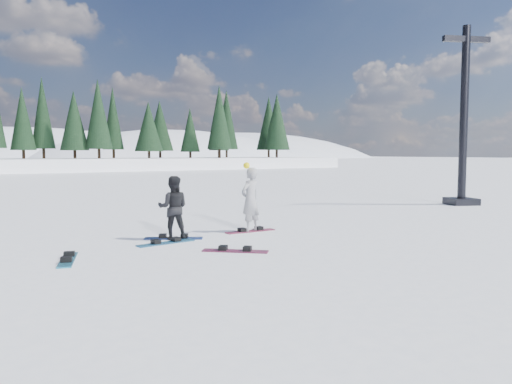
% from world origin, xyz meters
% --- Properties ---
extents(ground, '(420.00, 420.00, 0.00)m').
position_xyz_m(ground, '(0.00, 0.00, 0.00)').
color(ground, white).
rests_on(ground, ground).
extents(lift_tower, '(2.01, 1.50, 7.58)m').
position_xyz_m(lift_tower, '(11.80, 2.70, 3.08)').
color(lift_tower, black).
rests_on(lift_tower, ground).
extents(snowboarder_woman, '(0.77, 0.62, 1.97)m').
position_xyz_m(snowboarder_woman, '(0.19, 1.25, 0.92)').
color(snowboarder_woman, '#9FA0A5').
rests_on(snowboarder_woman, ground).
extents(snowboarder_man, '(0.99, 0.92, 1.64)m').
position_xyz_m(snowboarder_man, '(-2.12, 1.33, 0.82)').
color(snowboarder_man, black).
rests_on(snowboarder_man, ground).
extents(snowboard_woman, '(1.51, 0.31, 0.03)m').
position_xyz_m(snowboard_woman, '(0.19, 1.25, 0.01)').
color(snowboard_woman, '#992144').
rests_on(snowboard_woman, ground).
extents(snowboard_man, '(1.43, 1.01, 0.03)m').
position_xyz_m(snowboard_man, '(-2.12, 1.33, 0.01)').
color(snowboard_man, navy).
rests_on(snowboard_man, ground).
extents(snowboard_loose_a, '(0.72, 1.51, 0.03)m').
position_xyz_m(snowboard_loose_a, '(-5.01, 0.07, 0.01)').
color(snowboard_loose_a, '#196B8B').
rests_on(snowboard_loose_a, ground).
extents(snowboard_loose_c, '(1.52, 0.47, 0.03)m').
position_xyz_m(snowboard_loose_c, '(-2.54, 0.79, 0.01)').
color(snowboard_loose_c, '#1A6493').
rests_on(snowboard_loose_c, ground).
extents(snowboard_loose_b, '(1.31, 1.20, 0.03)m').
position_xyz_m(snowboard_loose_b, '(-1.61, -1.00, 0.01)').
color(snowboard_loose_b, maroon).
rests_on(snowboard_loose_b, ground).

